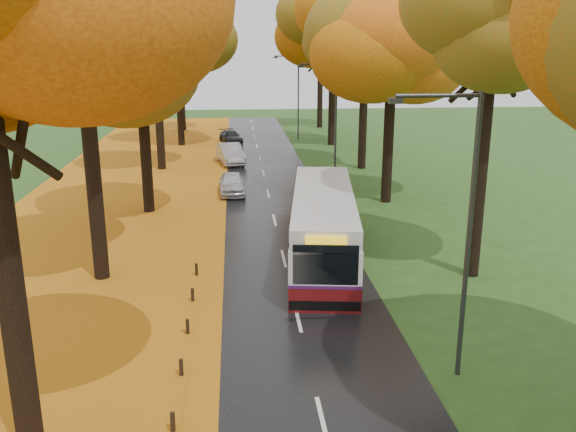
{
  "coord_description": "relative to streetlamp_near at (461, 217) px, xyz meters",
  "views": [
    {
      "loc": [
        -2.03,
        -7.1,
        9.2
      ],
      "look_at": [
        0.0,
        15.84,
        2.6
      ],
      "focal_mm": 38.0,
      "sensor_mm": 36.0,
      "label": 1
    }
  ],
  "objects": [
    {
      "name": "leaf_drift",
      "position": [
        -7.0,
        17.0,
        -4.67
      ],
      "size": [
        0.9,
        90.0,
        0.01
      ],
      "primitive_type": "cube",
      "color": "orange",
      "rests_on": "road"
    },
    {
      "name": "streetlamp_near",
      "position": [
        0.0,
        0.0,
        0.0
      ],
      "size": [
        2.45,
        0.18,
        8.0
      ],
      "color": "#333538",
      "rests_on": "ground"
    },
    {
      "name": "trees_left",
      "position": [
        -11.13,
        19.06,
        4.82
      ],
      "size": [
        9.2,
        74.0,
        13.88
      ],
      "color": "black",
      "rests_on": "ground"
    },
    {
      "name": "bus",
      "position": [
        -2.24,
        9.84,
        -3.11
      ],
      "size": [
        4.03,
        11.55,
        2.98
      ],
      "rotation": [
        0.0,
        0.0,
        -0.13
      ],
      "color": "#5A0E0F",
      "rests_on": "road"
    },
    {
      "name": "trees_right",
      "position": [
        3.24,
        18.91,
        4.98
      ],
      "size": [
        9.3,
        74.2,
        13.96
      ],
      "color": "black",
      "rests_on": "ground"
    },
    {
      "name": "streetlamp_mid",
      "position": [
        0.0,
        22.0,
        0.0
      ],
      "size": [
        2.45,
        0.18,
        8.0
      ],
      "color": "#333538",
      "rests_on": "ground"
    },
    {
      "name": "car_white",
      "position": [
        -6.2,
        22.1,
        -4.01
      ],
      "size": [
        1.71,
        3.93,
        1.32
      ],
      "primitive_type": "imported",
      "rotation": [
        0.0,
        0.0,
        0.04
      ],
      "color": "silver",
      "rests_on": "road"
    },
    {
      "name": "leaf_verge",
      "position": [
        -12.95,
        17.0,
        -4.7
      ],
      "size": [
        12.0,
        90.0,
        0.02
      ],
      "primitive_type": "cube",
      "color": "#94460D",
      "rests_on": "ground"
    },
    {
      "name": "road",
      "position": [
        -3.95,
        17.0,
        -4.69
      ],
      "size": [
        6.5,
        90.0,
        0.04
      ],
      "primitive_type": "cube",
      "color": "black",
      "rests_on": "ground"
    },
    {
      "name": "streetlamp_far",
      "position": [
        0.0,
        44.0,
        0.0
      ],
      "size": [
        2.45,
        0.18,
        8.0
      ],
      "color": "#333538",
      "rests_on": "ground"
    },
    {
      "name": "car_silver",
      "position": [
        -6.3,
        32.06,
        -3.91
      ],
      "size": [
        2.44,
        4.83,
        1.52
      ],
      "primitive_type": "imported",
      "rotation": [
        0.0,
        0.0,
        0.19
      ],
      "color": "#9B9DA2",
      "rests_on": "road"
    },
    {
      "name": "centre_line",
      "position": [
        -3.95,
        17.0,
        -4.67
      ],
      "size": [
        0.12,
        90.0,
        0.01
      ],
      "primitive_type": "cube",
      "color": "silver",
      "rests_on": "road"
    },
    {
      "name": "car_dark",
      "position": [
        -6.3,
        42.2,
        -4.11
      ],
      "size": [
        2.52,
        4.17,
        1.13
      ],
      "primitive_type": "imported",
      "rotation": [
        0.0,
        0.0,
        0.26
      ],
      "color": "black",
      "rests_on": "road"
    }
  ]
}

